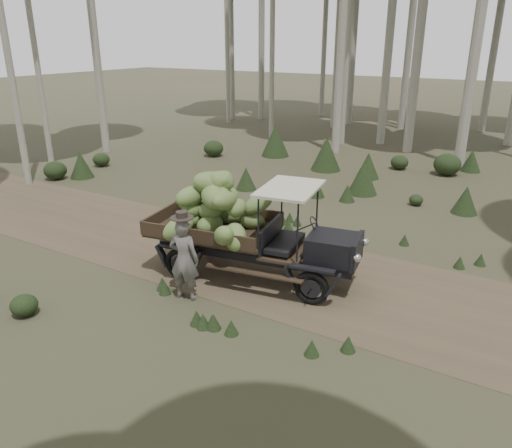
{
  "coord_description": "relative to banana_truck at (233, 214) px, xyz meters",
  "views": [
    {
      "loc": [
        4.55,
        -9.22,
        5.07
      ],
      "look_at": [
        -0.7,
        -0.55,
        1.26
      ],
      "focal_mm": 35.0,
      "sensor_mm": 36.0,
      "label": 1
    }
  ],
  "objects": [
    {
      "name": "ground",
      "position": [
        1.23,
        0.67,
        -1.43
      ],
      "size": [
        120.0,
        120.0,
        0.0
      ],
      "primitive_type": "plane",
      "color": "#473D2B",
      "rests_on": "ground"
    },
    {
      "name": "farmer",
      "position": [
        -0.2,
        -1.49,
        -0.53
      ],
      "size": [
        0.71,
        0.55,
        1.89
      ],
      "rotation": [
        0.0,
        0.0,
        3.35
      ],
      "color": "#5F5C57",
      "rests_on": "ground"
    },
    {
      "name": "banana_truck",
      "position": [
        0.0,
        0.0,
        0.0
      ],
      "size": [
        4.94,
        2.73,
        2.44
      ],
      "rotation": [
        0.0,
        0.0,
        0.17
      ],
      "color": "black",
      "rests_on": "ground"
    },
    {
      "name": "dirt_track",
      "position": [
        1.23,
        0.67,
        -1.42
      ],
      "size": [
        70.0,
        4.0,
        0.01
      ],
      "primitive_type": "cube",
      "color": "brown",
      "rests_on": "ground"
    },
    {
      "name": "undergrowth",
      "position": [
        -0.9,
        2.83,
        -0.9
      ],
      "size": [
        24.02,
        24.43,
        1.39
      ],
      "color": "#233319",
      "rests_on": "ground"
    }
  ]
}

